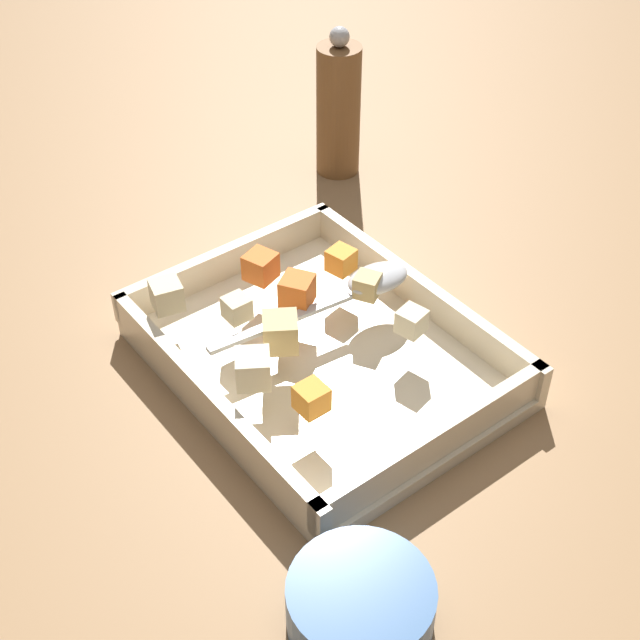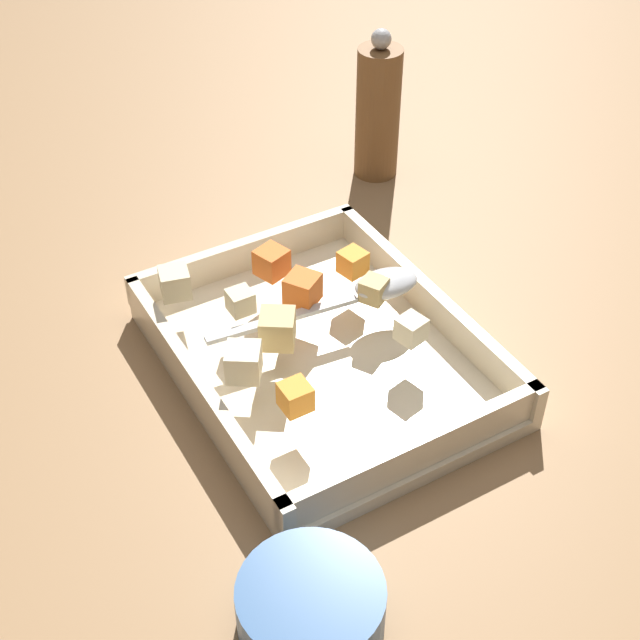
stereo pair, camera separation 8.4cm
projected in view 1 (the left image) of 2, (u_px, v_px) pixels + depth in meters
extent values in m
plane|color=#936D47|center=(335.00, 362.00, 0.88)|extent=(4.00, 4.00, 0.00)
cube|color=beige|center=(320.00, 361.00, 0.87)|extent=(0.33, 0.26, 0.01)
cube|color=beige|center=(418.00, 291.00, 0.92)|extent=(0.33, 0.01, 0.04)
cube|color=beige|center=(208.00, 400.00, 0.80)|extent=(0.33, 0.01, 0.04)
cube|color=beige|center=(436.00, 443.00, 0.76)|extent=(0.01, 0.26, 0.04)
cube|color=beige|center=(227.00, 261.00, 0.95)|extent=(0.01, 0.26, 0.04)
cube|color=orange|center=(312.00, 398.00, 0.76)|extent=(0.02, 0.02, 0.02)
cube|color=orange|center=(341.00, 260.00, 0.91)|extent=(0.03, 0.03, 0.02)
cube|color=orange|center=(261.00, 266.00, 0.90)|extent=(0.04, 0.04, 0.03)
cube|color=orange|center=(297.00, 291.00, 0.86)|extent=(0.04, 0.04, 0.03)
cube|color=beige|center=(237.00, 308.00, 0.85)|extent=(0.02, 0.02, 0.02)
cube|color=tan|center=(367.00, 286.00, 0.88)|extent=(0.03, 0.03, 0.02)
cube|color=beige|center=(167.00, 295.00, 0.86)|extent=(0.03, 0.03, 0.03)
cube|color=beige|center=(411.00, 321.00, 0.84)|extent=(0.03, 0.03, 0.02)
cube|color=tan|center=(280.00, 332.00, 0.82)|extent=(0.04, 0.04, 0.03)
cube|color=beige|center=(253.00, 369.00, 0.78)|extent=(0.04, 0.04, 0.03)
ellipsoid|color=silver|center=(378.00, 278.00, 0.89)|extent=(0.05, 0.07, 0.02)
cube|color=silver|center=(281.00, 322.00, 0.85)|extent=(0.03, 0.15, 0.01)
cylinder|color=brown|center=(338.00, 111.00, 1.10)|extent=(0.05, 0.05, 0.17)
sphere|color=#B7B7BC|center=(339.00, 37.00, 1.04)|extent=(0.02, 0.02, 0.02)
cylinder|color=#33598C|center=(360.00, 605.00, 0.66)|extent=(0.11, 0.11, 0.04)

